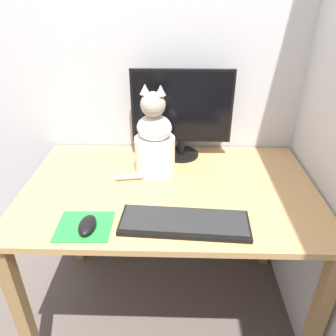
{
  "coord_description": "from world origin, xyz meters",
  "views": [
    {
      "loc": [
        0.02,
        -1.14,
        1.49
      ],
      "look_at": [
        -0.01,
        -0.06,
        0.88
      ],
      "focal_mm": 35.0,
      "sensor_mm": 36.0,
      "label": 1
    }
  ],
  "objects_px": {
    "keyboard": "(184,222)",
    "cat": "(154,142)",
    "computer_mouse_left": "(87,225)",
    "monitor": "(182,112)"
  },
  "relations": [
    {
      "from": "keyboard",
      "to": "cat",
      "type": "xyz_separation_m",
      "value": [
        -0.13,
        0.37,
        0.14
      ]
    },
    {
      "from": "keyboard",
      "to": "computer_mouse_left",
      "type": "height_order",
      "value": "computer_mouse_left"
    },
    {
      "from": "keyboard",
      "to": "cat",
      "type": "bearing_deg",
      "value": 112.19
    },
    {
      "from": "keyboard",
      "to": "computer_mouse_left",
      "type": "bearing_deg",
      "value": -171.03
    },
    {
      "from": "keyboard",
      "to": "cat",
      "type": "distance_m",
      "value": 0.41
    },
    {
      "from": "cat",
      "to": "monitor",
      "type": "bearing_deg",
      "value": 64.95
    },
    {
      "from": "cat",
      "to": "computer_mouse_left",
      "type": "bearing_deg",
      "value": -106.56
    },
    {
      "from": "computer_mouse_left",
      "to": "cat",
      "type": "distance_m",
      "value": 0.47
    },
    {
      "from": "monitor",
      "to": "cat",
      "type": "height_order",
      "value": "monitor"
    },
    {
      "from": "computer_mouse_left",
      "to": "keyboard",
      "type": "bearing_deg",
      "value": 5.65
    }
  ]
}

